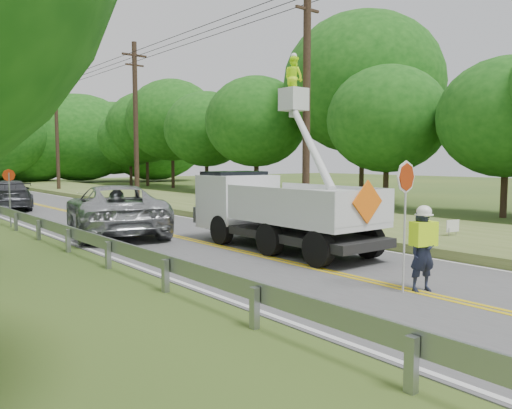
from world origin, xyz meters
TOP-DOWN VIEW (x-y plane):
  - ground at (0.00, 0.00)m, footprint 140.00×140.00m
  - road at (0.00, 14.00)m, footprint 7.20×96.00m
  - guardrail at (-4.02, 14.91)m, footprint 0.18×48.00m
  - utility_poles at (5.00, 17.02)m, footprint 1.60×43.30m
  - tall_grass_verge at (7.10, 14.00)m, footprint 7.00×96.00m
  - treeline_right at (16.03, 25.30)m, footprint 12.17×51.15m
  - flagger at (0.12, 0.58)m, footprint 1.11×0.57m
  - bucket_truck at (1.50, 7.26)m, footprint 4.75×6.91m
  - suv_silver at (-1.46, 12.64)m, footprint 4.64×7.20m
  - suv_darkgrey at (-2.18, 25.35)m, footprint 3.27×5.97m
  - stop_sign_permanent at (-3.97, 17.33)m, footprint 0.51×0.06m
  - yard_sign at (6.23, 3.37)m, footprint 0.56×0.14m

SIDE VIEW (x-z plane):
  - ground at x=0.00m, z-range 0.00..0.00m
  - road at x=0.00m, z-range 0.00..0.02m
  - tall_grass_verge at x=7.10m, z-range 0.00..0.30m
  - guardrail at x=-4.02m, z-range 0.17..0.94m
  - yard_sign at x=6.23m, z-range 0.18..1.00m
  - suv_darkgrey at x=-2.18m, z-range 0.02..1.66m
  - suv_silver at x=-1.46m, z-range 0.02..1.87m
  - flagger at x=0.12m, z-range -0.38..2.39m
  - bucket_truck at x=1.50m, z-range -1.81..4.90m
  - stop_sign_permanent at x=-3.97m, z-range 0.38..2.80m
  - utility_poles at x=5.00m, z-range 0.27..10.27m
  - treeline_right at x=16.03m, z-range -0.03..12.46m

